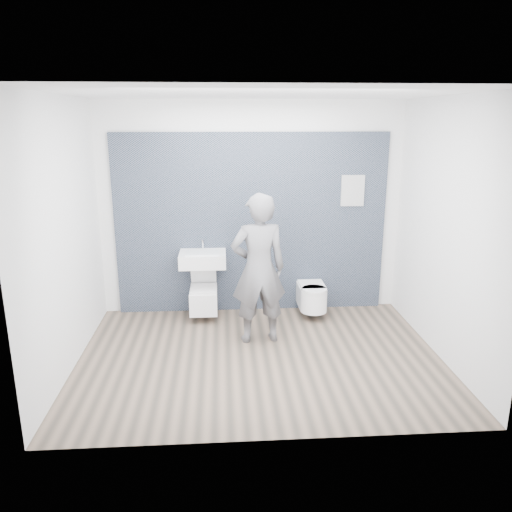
{
  "coord_description": "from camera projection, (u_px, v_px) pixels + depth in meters",
  "views": [
    {
      "loc": [
        -0.39,
        -5.04,
        2.57
      ],
      "look_at": [
        0.0,
        0.6,
        1.0
      ],
      "focal_mm": 35.0,
      "sensor_mm": 36.0,
      "label": 1
    }
  ],
  "objects": [
    {
      "name": "toilet_square",
      "position": [
        204.0,
        298.0,
        6.59
      ],
      "size": [
        0.36,
        0.51,
        0.66
      ],
      "color": "white",
      "rests_on": "ground"
    },
    {
      "name": "info_placard",
      "position": [
        347.0,
        307.0,
        7.02
      ],
      "size": [
        0.31,
        0.03,
        0.41
      ],
      "primitive_type": "cube",
      "color": "silver",
      "rests_on": "ground"
    },
    {
      "name": "toilet_rounded",
      "position": [
        312.0,
        297.0,
        6.64
      ],
      "size": [
        0.35,
        0.59,
        0.32
      ],
      "color": "white",
      "rests_on": "ground"
    },
    {
      "name": "ground",
      "position": [
        260.0,
        357.0,
        5.56
      ],
      "size": [
        4.0,
        4.0,
        0.0
      ],
      "primitive_type": "plane",
      "color": "brown",
      "rests_on": "ground"
    },
    {
      "name": "visitor",
      "position": [
        259.0,
        269.0,
        5.75
      ],
      "size": [
        0.7,
        0.5,
        1.77
      ],
      "primitive_type": "imported",
      "rotation": [
        0.0,
        0.0,
        3.27
      ],
      "color": "#5F5E63",
      "rests_on": "ground"
    },
    {
      "name": "washbasin",
      "position": [
        203.0,
        259.0,
        6.47
      ],
      "size": [
        0.6,
        0.45,
        0.45
      ],
      "color": "white",
      "rests_on": "ground"
    },
    {
      "name": "tile_wall",
      "position": [
        252.0,
        308.0,
        6.98
      ],
      "size": [
        3.6,
        0.06,
        2.4
      ],
      "primitive_type": "cube",
      "color": "black",
      "rests_on": "ground"
    },
    {
      "name": "room_shell",
      "position": [
        260.0,
        202.0,
        5.1
      ],
      "size": [
        4.0,
        4.0,
        4.0
      ],
      "color": "silver",
      "rests_on": "ground"
    }
  ]
}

